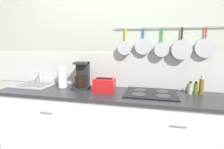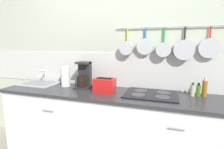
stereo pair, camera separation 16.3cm
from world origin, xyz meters
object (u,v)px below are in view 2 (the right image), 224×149
object	(u,v)px
paper_towel_roll	(65,76)
bottle_sesame_oil	(198,90)
toaster	(105,85)
bottle_cooking_wine	(205,88)
coffee_maker	(84,77)
bottle_hot_sauce	(192,90)

from	to	relation	value
paper_towel_roll	bottle_sesame_oil	size ratio (longest dim) A/B	1.79
toaster	bottle_cooking_wine	bearing A→B (deg)	9.07
paper_towel_roll	bottle_cooking_wine	xyz separation A→B (m)	(1.66, 0.06, -0.04)
paper_towel_roll	bottle_cooking_wine	size ratio (longest dim) A/B	1.23
coffee_maker	toaster	size ratio (longest dim) A/B	1.31
paper_towel_roll	bottle_hot_sauce	bearing A→B (deg)	1.65
paper_towel_roll	toaster	bearing A→B (deg)	-10.43
coffee_maker	bottle_sesame_oil	xyz separation A→B (m)	(1.34, 0.05, -0.07)
bottle_hot_sauce	bottle_cooking_wine	bearing A→B (deg)	7.94
bottle_hot_sauce	bottle_sesame_oil	bearing A→B (deg)	6.10
paper_towel_roll	coffee_maker	xyz separation A→B (m)	(0.27, 0.00, 0.01)
bottle_hot_sauce	bottle_sesame_oil	distance (m)	0.06
bottle_cooking_wine	toaster	bearing A→B (deg)	-170.93
coffee_maker	toaster	world-z (taller)	coffee_maker
paper_towel_roll	bottle_hot_sauce	world-z (taller)	paper_towel_roll
bottle_hot_sauce	bottle_sesame_oil	size ratio (longest dim) A/B	1.01
coffee_maker	bottle_hot_sauce	bearing A→B (deg)	1.85
paper_towel_roll	bottle_sesame_oil	world-z (taller)	paper_towel_roll
paper_towel_roll	toaster	size ratio (longest dim) A/B	1.02
toaster	bottle_sesame_oil	world-z (taller)	toaster
bottle_sesame_oil	bottle_cooking_wine	world-z (taller)	bottle_cooking_wine
toaster	bottle_sesame_oil	bearing A→B (deg)	9.03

